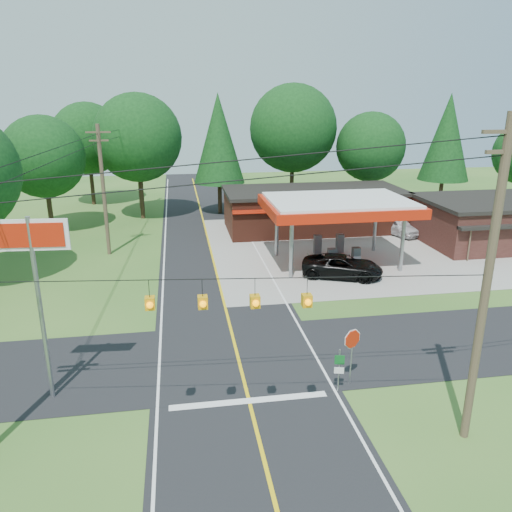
{
  "coord_description": "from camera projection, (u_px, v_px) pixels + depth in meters",
  "views": [
    {
      "loc": [
        -2.53,
        -21.04,
        11.91
      ],
      "look_at": [
        2.0,
        7.0,
        2.8
      ],
      "focal_mm": 35.0,
      "sensor_mm": 36.0,
      "label": 1
    }
  ],
  "objects": [
    {
      "name": "gas_canopy",
      "position": [
        338.0,
        207.0,
        36.08
      ],
      "size": [
        10.6,
        7.4,
        4.88
      ],
      "color": "gray",
      "rests_on": "ground"
    },
    {
      "name": "sedan_car",
      "position": [
        398.0,
        226.0,
        44.75
      ],
      "size": [
        5.87,
        5.87,
        1.56
      ],
      "primitive_type": "imported",
      "rotation": [
        0.0,
        0.0,
        0.35
      ],
      "color": "silver",
      "rests_on": "ground"
    },
    {
      "name": "route_sign_post",
      "position": [
        339.0,
        367.0,
        20.71
      ],
      "size": [
        0.4,
        0.13,
        2.0
      ],
      "color": "gray",
      "rests_on": "ground"
    },
    {
      "name": "big_stop_sign",
      "position": [
        34.0,
        265.0,
        18.92
      ],
      "size": [
        2.86,
        0.3,
        7.69
      ],
      "color": "gray",
      "rests_on": "ground"
    },
    {
      "name": "suv_car",
      "position": [
        342.0,
        266.0,
        34.26
      ],
      "size": [
        7.11,
        7.11,
        1.52
      ],
      "primitive_type": "imported",
      "rotation": [
        0.0,
        0.0,
        1.2
      ],
      "color": "black",
      "rests_on": "ground"
    },
    {
      "name": "utility_pole_north",
      "position": [
        138.0,
        165.0,
        54.26
      ],
      "size": [
        0.3,
        0.3,
        9.5
      ],
      "color": "#473828",
      "rests_on": "ground"
    },
    {
      "name": "utility_pole_far_left",
      "position": [
        103.0,
        189.0,
        37.92
      ],
      "size": [
        1.8,
        0.3,
        10.0
      ],
      "color": "#473828",
      "rests_on": "ground"
    },
    {
      "name": "treeline_backdrop",
      "position": [
        212.0,
        149.0,
        44.2
      ],
      "size": [
        70.27,
        51.59,
        13.3
      ],
      "color": "#332316",
      "rests_on": "ground"
    },
    {
      "name": "lane_center_yellow",
      "position": [
        238.0,
        357.0,
        23.79
      ],
      "size": [
        0.15,
        110.0,
        0.0
      ],
      "primitive_type": "cube",
      "color": "yellow",
      "rests_on": "main_highway"
    },
    {
      "name": "utility_pole_near_right",
      "position": [
        487.0,
        285.0,
        16.54
      ],
      "size": [
        1.8,
        0.3,
        11.5
      ],
      "color": "#473828",
      "rests_on": "ground"
    },
    {
      "name": "octagonal_stop_sign",
      "position": [
        352.0,
        343.0,
        21.05
      ],
      "size": [
        0.84,
        0.4,
        2.62
      ],
      "color": "gray",
      "rests_on": "ground"
    },
    {
      "name": "cross_road",
      "position": [
        238.0,
        358.0,
        23.8
      ],
      "size": [
        70.0,
        7.0,
        0.02
      ],
      "primitive_type": "cube",
      "color": "black",
      "rests_on": "ground"
    },
    {
      "name": "ground",
      "position": [
        238.0,
        358.0,
        23.8
      ],
      "size": [
        120.0,
        120.0,
        0.0
      ],
      "primitive_type": "plane",
      "color": "#305F21",
      "rests_on": "ground"
    },
    {
      "name": "convenience_store",
      "position": [
        313.0,
        209.0,
        46.34
      ],
      "size": [
        16.4,
        7.55,
        3.8
      ],
      "color": "#502216",
      "rests_on": "ground"
    },
    {
      "name": "main_highway",
      "position": [
        238.0,
        358.0,
        23.8
      ],
      "size": [
        8.0,
        120.0,
        0.02
      ],
      "primitive_type": "cube",
      "color": "black",
      "rests_on": "ground"
    },
    {
      "name": "overhead_beacons",
      "position": [
        229.0,
        281.0,
        16.11
      ],
      "size": [
        17.04,
        2.04,
        1.03
      ],
      "color": "black",
      "rests_on": "ground"
    }
  ]
}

